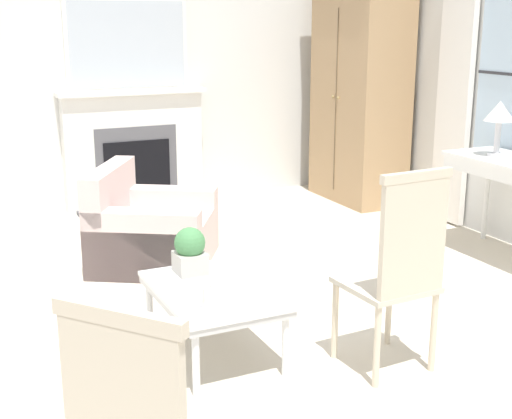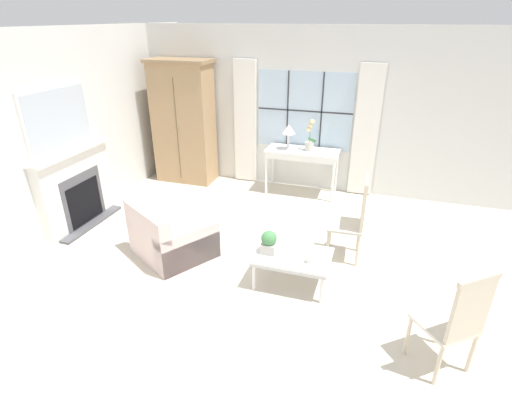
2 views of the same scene
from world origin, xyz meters
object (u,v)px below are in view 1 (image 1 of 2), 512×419
(fireplace, at_px, (134,139))
(table_lamp, at_px, (500,114))
(side_chair_wooden, at_px, (400,263))
(potted_plant_small, at_px, (190,250))
(armchair_upholstered, at_px, (150,232))
(coffee_table, at_px, (213,295))
(armoire, at_px, (360,92))
(pillar_candle, at_px, (210,297))

(fireplace, distance_m, table_lamp, 3.51)
(fireplace, height_order, side_chair_wooden, fireplace)
(side_chair_wooden, bearing_deg, potted_plant_small, -137.07)
(armchair_upholstered, bearing_deg, potted_plant_small, -7.14)
(coffee_table, bearing_deg, armoire, 135.10)
(fireplace, bearing_deg, armchair_upholstered, -12.23)
(fireplace, bearing_deg, armoire, 72.25)
(table_lamp, bearing_deg, armoire, 179.16)
(armchair_upholstered, distance_m, side_chair_wooden, 2.42)
(armoire, distance_m, side_chair_wooden, 3.91)
(armchair_upholstered, height_order, pillar_candle, armchair_upholstered)
(side_chair_wooden, distance_m, coffee_table, 1.05)
(coffee_table, xyz_separation_m, potted_plant_small, (-0.28, -0.03, 0.18))
(fireplace, height_order, armoire, armoire)
(pillar_candle, bearing_deg, table_lamp, 108.77)
(potted_plant_small, bearing_deg, armoire, 131.67)
(fireplace, xyz_separation_m, potted_plant_small, (3.17, -0.56, -0.15))
(fireplace, height_order, armchair_upholstered, fireplace)
(table_lamp, bearing_deg, side_chair_wooden, -54.66)
(table_lamp, relative_size, coffee_table, 0.49)
(armoire, distance_m, coffee_table, 3.95)
(fireplace, bearing_deg, pillar_candle, -9.78)
(armoire, xyz_separation_m, side_chair_wooden, (3.36, -1.93, -0.50))
(armoire, relative_size, armchair_upholstered, 1.80)
(armoire, xyz_separation_m, potted_plant_small, (2.46, -2.76, -0.58))
(side_chair_wooden, bearing_deg, pillar_candle, -113.18)
(fireplace, relative_size, pillar_candle, 17.54)
(fireplace, relative_size, table_lamp, 4.75)
(armoire, bearing_deg, coffee_table, -44.90)
(side_chair_wooden, bearing_deg, armchair_upholstered, -164.00)
(armoire, relative_size, pillar_candle, 19.04)
(table_lamp, distance_m, potted_plant_small, 2.83)
(side_chair_wooden, bearing_deg, coffee_table, -127.28)
(armchair_upholstered, height_order, coffee_table, armchair_upholstered)
(fireplace, height_order, pillar_candle, fireplace)
(fireplace, distance_m, coffee_table, 3.51)
(side_chair_wooden, distance_m, potted_plant_small, 1.23)
(table_lamp, distance_m, side_chair_wooden, 2.38)
(potted_plant_small, xyz_separation_m, pillar_candle, (0.51, -0.08, -0.09))
(side_chair_wooden, relative_size, coffee_table, 1.27)
(table_lamp, relative_size, potted_plant_small, 1.56)
(table_lamp, bearing_deg, coffee_table, -74.88)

